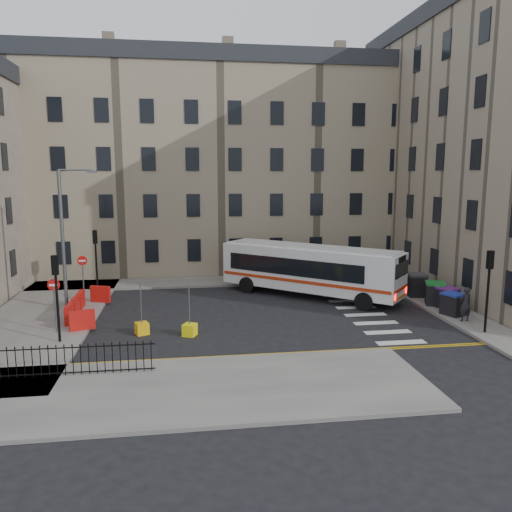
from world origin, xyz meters
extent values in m
plane|color=black|center=(0.00, 0.00, 0.00)|extent=(120.00, 120.00, 0.00)
cube|color=slate|center=(-6.00, 8.60, 0.07)|extent=(36.00, 3.20, 0.15)
cube|color=slate|center=(9.00, 4.00, 0.07)|extent=(2.40, 26.00, 0.15)
cube|color=slate|center=(-14.00, 1.00, 0.07)|extent=(6.00, 22.00, 0.15)
cube|color=slate|center=(-7.00, -10.00, 0.07)|extent=(20.00, 6.00, 0.15)
cube|color=gray|center=(-7.00, 15.50, 8.00)|extent=(38.00, 10.50, 16.00)
cube|color=black|center=(-7.00, 15.50, 16.60)|extent=(38.30, 10.80, 1.20)
cylinder|color=black|center=(8.60, -5.50, 1.75)|extent=(0.12, 0.12, 3.20)
cube|color=black|center=(8.60, -5.50, 3.80)|extent=(0.28, 0.22, 0.90)
cylinder|color=black|center=(-12.00, 6.50, 1.75)|extent=(0.12, 0.12, 3.20)
cube|color=black|center=(-12.00, 6.50, 3.80)|extent=(0.28, 0.22, 0.90)
cylinder|color=black|center=(-12.00, -4.00, 1.75)|extent=(0.12, 0.12, 3.20)
cube|color=black|center=(-12.00, -4.00, 3.80)|extent=(0.28, 0.22, 0.90)
cylinder|color=#595B5E|center=(-13.00, 2.00, 4.15)|extent=(0.20, 0.20, 8.00)
cube|color=#595B5E|center=(-13.00, 2.00, 8.22)|extent=(0.50, 0.22, 0.14)
cylinder|color=#595B5E|center=(-12.50, 4.50, 1.35)|extent=(0.08, 0.08, 2.40)
cube|color=red|center=(-12.50, 4.50, 2.85)|extent=(0.60, 0.04, 0.60)
cylinder|color=#595B5E|center=(-12.50, -2.50, 1.35)|extent=(0.08, 0.08, 2.40)
cube|color=red|center=(-12.50, -2.50, 2.85)|extent=(0.60, 0.04, 0.60)
cube|color=red|center=(-12.20, -1.00, 0.65)|extent=(0.25, 1.25, 1.00)
cube|color=red|center=(-12.20, 0.50, 0.65)|extent=(0.25, 1.25, 1.00)
cube|color=red|center=(-12.20, 2.00, 0.65)|extent=(0.25, 1.25, 1.00)
cube|color=red|center=(-11.30, 3.30, 0.65)|extent=(1.26, 0.66, 1.00)
cube|color=red|center=(-11.30, -2.30, 0.65)|extent=(1.26, 0.66, 1.00)
cube|color=black|center=(-11.25, -8.20, 1.27)|extent=(7.80, 0.04, 0.04)
cube|color=black|center=(-11.25, -8.20, 0.25)|extent=(7.80, 0.04, 0.04)
cube|color=silver|center=(1.89, 3.45, 1.89)|extent=(10.79, 9.82, 2.71)
cube|color=black|center=(0.59, 2.77, 2.11)|extent=(7.26, 6.26, 1.08)
cube|color=black|center=(2.37, 4.84, 2.11)|extent=(7.26, 6.26, 1.08)
cube|color=black|center=(-2.63, 7.34, 2.16)|extent=(1.60, 1.84, 1.19)
cube|color=black|center=(6.41, -0.44, 2.44)|extent=(1.60, 1.84, 0.87)
cube|color=#AB2C0E|center=(1.00, 2.41, 1.24)|extent=(8.89, 7.65, 0.19)
cube|color=#AB2C0E|center=(2.78, 4.49, 1.24)|extent=(8.89, 7.65, 0.19)
cube|color=#FF0C0C|center=(5.71, -1.27, 0.97)|extent=(0.19, 0.21, 0.43)
cube|color=#FF0C0C|center=(7.13, 0.37, 0.97)|extent=(0.19, 0.21, 0.43)
cylinder|color=black|center=(-2.03, 5.04, 0.54)|extent=(1.02, 0.94, 1.08)
cylinder|color=black|center=(-0.26, 7.09, 0.54)|extent=(1.02, 0.94, 1.08)
cylinder|color=black|center=(4.21, -0.33, 0.54)|extent=(1.02, 0.94, 1.08)
cylinder|color=black|center=(5.97, 1.72, 0.54)|extent=(1.02, 0.94, 1.08)
cube|color=black|center=(8.63, -2.39, 0.71)|extent=(1.28, 1.36, 1.13)
cube|color=#1C319C|center=(8.63, -2.39, 1.34)|extent=(1.34, 1.42, 0.12)
cube|color=black|center=(9.03, -0.98, 0.71)|extent=(1.19, 1.29, 1.11)
cube|color=#631F76|center=(9.03, -0.98, 1.32)|extent=(1.25, 1.35, 0.12)
cube|color=black|center=(8.72, -0.13, 0.77)|extent=(1.40, 1.49, 1.24)
cube|color=#1A792B|center=(8.72, -0.13, 1.45)|extent=(1.47, 1.56, 0.13)
cube|color=black|center=(8.62, 2.10, 0.80)|extent=(1.27, 1.41, 1.31)
cube|color=#343437|center=(8.62, 2.10, 1.53)|extent=(1.34, 1.48, 0.14)
cube|color=black|center=(8.70, 3.25, 0.70)|extent=(1.02, 1.14, 1.10)
cube|color=#155284|center=(8.70, 3.25, 1.31)|extent=(1.07, 1.20, 0.12)
imported|color=black|center=(8.63, -3.60, 1.08)|extent=(0.73, 0.52, 1.86)
cube|color=#F8EC0D|center=(-5.94, -3.54, 0.30)|extent=(0.80, 0.80, 0.60)
cube|color=#F1B50E|center=(-8.30, -2.98, 0.30)|extent=(0.78, 0.78, 0.60)
camera|label=1|loc=(-6.04, -27.51, 7.91)|focal=35.00mm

